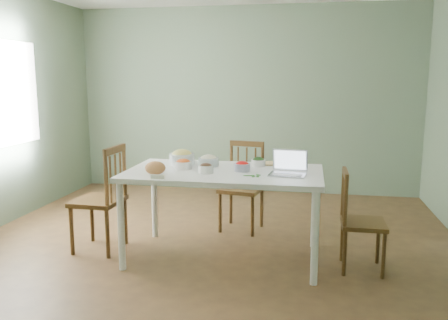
% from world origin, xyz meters
% --- Properties ---
extents(floor, '(5.00, 5.00, 0.00)m').
position_xyz_m(floor, '(0.00, 0.00, 0.00)').
color(floor, '#493220').
rests_on(floor, ground).
extents(wall_back, '(5.00, 0.00, 2.70)m').
position_xyz_m(wall_back, '(0.00, 2.50, 1.35)').
color(wall_back, slate).
rests_on(wall_back, ground).
extents(wall_front, '(5.00, 0.00, 2.70)m').
position_xyz_m(wall_front, '(0.00, -2.50, 1.35)').
color(wall_front, slate).
rests_on(wall_front, ground).
extents(dining_table, '(1.78, 1.00, 0.84)m').
position_xyz_m(dining_table, '(0.18, -0.20, 0.42)').
color(dining_table, white).
rests_on(dining_table, floor).
extents(chair_far, '(0.50, 0.48, 0.98)m').
position_xyz_m(chair_far, '(0.22, 0.65, 0.49)').
color(chair_far, '#331D0C').
rests_on(chair_far, floor).
extents(chair_left, '(0.45, 0.47, 1.04)m').
position_xyz_m(chair_left, '(-1.07, -0.21, 0.52)').
color(chair_left, '#331D0C').
rests_on(chair_left, floor).
extents(chair_right, '(0.37, 0.39, 0.89)m').
position_xyz_m(chair_right, '(1.42, -0.24, 0.44)').
color(chair_right, '#331D0C').
rests_on(chair_right, floor).
extents(bread_boule, '(0.20, 0.20, 0.12)m').
position_xyz_m(bread_boule, '(-0.38, -0.47, 0.89)').
color(bread_boule, '#AF6D34').
rests_on(bread_boule, dining_table).
extents(butter_stick, '(0.12, 0.04, 0.03)m').
position_xyz_m(butter_stick, '(-0.31, -0.63, 0.85)').
color(butter_stick, beige).
rests_on(butter_stick, dining_table).
extents(bowl_squash, '(0.28, 0.28, 0.14)m').
position_xyz_m(bowl_squash, '(-0.29, 0.05, 0.91)').
color(bowl_squash, tan).
rests_on(bowl_squash, dining_table).
extents(bowl_carrot, '(0.20, 0.20, 0.09)m').
position_xyz_m(bowl_carrot, '(-0.21, -0.17, 0.88)').
color(bowl_carrot, '#DD4C0A').
rests_on(bowl_carrot, dining_table).
extents(bowl_onion, '(0.26, 0.26, 0.11)m').
position_xyz_m(bowl_onion, '(-0.01, 0.01, 0.89)').
color(bowl_onion, beige).
rests_on(bowl_onion, dining_table).
extents(bowl_mushroom, '(0.16, 0.16, 0.09)m').
position_xyz_m(bowl_mushroom, '(0.04, -0.33, 0.88)').
color(bowl_mushroom, '#34210F').
rests_on(bowl_mushroom, dining_table).
extents(bowl_redpep, '(0.16, 0.16, 0.09)m').
position_xyz_m(bowl_redpep, '(0.35, -0.18, 0.88)').
color(bowl_redpep, '#D40003').
rests_on(bowl_redpep, dining_table).
extents(bowl_broccoli, '(0.17, 0.17, 0.09)m').
position_xyz_m(bowl_broccoli, '(0.46, 0.09, 0.88)').
color(bowl_broccoli, black).
rests_on(bowl_broccoli, dining_table).
extents(flatbread, '(0.21, 0.21, 0.02)m').
position_xyz_m(flatbread, '(0.55, 0.20, 0.84)').
color(flatbread, '#DCBF7E').
rests_on(flatbread, dining_table).
extents(basil_bunch, '(0.18, 0.18, 0.02)m').
position_xyz_m(basil_bunch, '(0.46, -0.38, 0.85)').
color(basil_bunch, '#20561B').
rests_on(basil_bunch, dining_table).
extents(laptop, '(0.34, 0.30, 0.21)m').
position_xyz_m(laptop, '(0.76, -0.30, 0.94)').
color(laptop, silver).
rests_on(laptop, dining_table).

